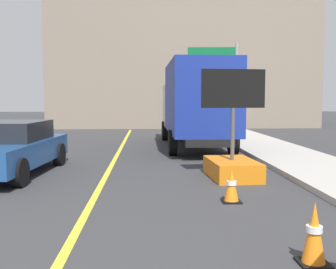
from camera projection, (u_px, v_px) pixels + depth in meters
The scene contains 8 objects.
lane_center_stripe at pixel (90, 206), 7.36m from camera, with size 0.14×36.00×0.01m, color yellow.
arrow_board_trailer at pixel (232, 159), 10.01m from camera, with size 1.60×1.87×2.70m.
box_truck at pixel (195, 103), 16.07m from camera, with size 2.48×7.96×3.32m.
pickup_car at pixel (10, 148), 10.45m from camera, with size 2.23×4.61×1.38m.
highway_guide_sign at pixel (222, 72), 22.13m from camera, with size 2.78×0.36×5.00m.
far_building_block at pixel (180, 55), 30.03m from camera, with size 18.25×8.45×10.43m, color gray.
traffic_cone_near_sign at pixel (314, 234), 4.76m from camera, with size 0.36×0.36×0.76m.
traffic_cone_mid_lane at pixel (231, 186), 7.65m from camera, with size 0.36×0.36×0.65m.
Camera 1 is at (1.07, -1.28, 1.98)m, focal length 42.84 mm.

